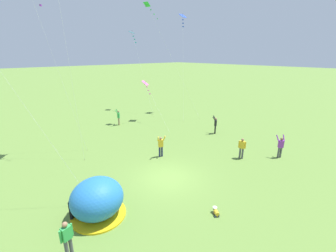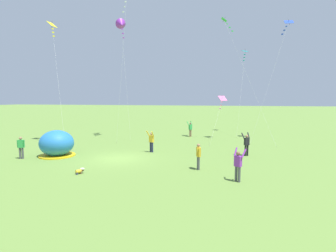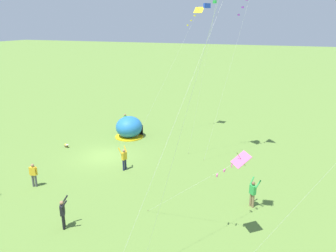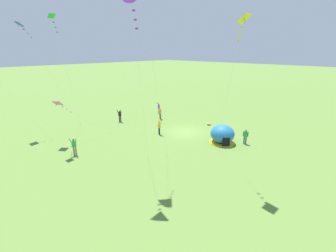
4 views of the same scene
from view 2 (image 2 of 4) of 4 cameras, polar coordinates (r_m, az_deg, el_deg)
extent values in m
plane|color=olive|center=(20.85, -10.80, -6.98)|extent=(300.00, 300.00, 0.00)
ellipsoid|color=#2672BF|center=(23.04, -23.07, -3.46)|extent=(2.70, 2.60, 2.10)
cylinder|color=yellow|center=(23.22, -22.97, -5.90)|extent=(2.81, 2.81, 0.10)
cube|color=black|center=(24.34, -23.75, -4.19)|extent=(0.60, 0.69, 1.10)
cylinder|color=gold|center=(17.31, -18.91, -9.33)|extent=(0.36, 0.39, 0.22)
sphere|color=brown|center=(17.40, -18.12, -9.11)|extent=(0.19, 0.19, 0.19)
cylinder|color=white|center=(17.38, -18.13, -8.83)|extent=(0.24, 0.24, 0.06)
cylinder|color=brown|center=(17.47, -18.67, -9.47)|extent=(0.07, 0.07, 0.17)
cylinder|color=brown|center=(17.29, -18.40, -9.62)|extent=(0.07, 0.07, 0.17)
cylinder|color=navy|center=(17.37, -19.38, -9.65)|extent=(0.09, 0.09, 0.13)
cylinder|color=navy|center=(17.22, -19.16, -9.78)|extent=(0.09, 0.09, 0.13)
cylinder|color=#8C7251|center=(31.92, 4.76, -1.57)|extent=(0.15, 0.15, 0.88)
cylinder|color=#8C7251|center=(32.06, 5.02, -1.54)|extent=(0.15, 0.15, 0.88)
cube|color=green|center=(31.90, 4.90, -0.24)|extent=(0.43, 0.45, 0.60)
sphere|color=brown|center=(31.86, 4.91, 0.53)|extent=(0.22, 0.22, 0.22)
cylinder|color=green|center=(31.79, 4.37, 0.58)|extent=(0.37, 0.26, 0.50)
cylinder|color=green|center=(32.14, 5.07, 0.64)|extent=(0.32, 0.34, 0.50)
cylinder|color=black|center=(22.24, 16.49, -5.15)|extent=(0.15, 0.15, 0.88)
cylinder|color=black|center=(22.36, 16.91, -5.10)|extent=(0.15, 0.15, 0.88)
cube|color=black|center=(22.17, 16.76, -3.25)|extent=(0.45, 0.41, 0.60)
sphere|color=#9E7051|center=(22.11, 16.79, -2.15)|extent=(0.22, 0.22, 0.22)
cylinder|color=black|center=(22.07, 16.01, -2.05)|extent=(0.32, 0.34, 0.50)
cylinder|color=black|center=(22.38, 17.12, -1.98)|extent=(0.23, 0.38, 0.50)
cylinder|color=#4C4C51|center=(17.55, 6.55, -7.91)|extent=(0.15, 0.15, 0.88)
cylinder|color=#4C4C51|center=(17.36, 6.68, -8.07)|extent=(0.15, 0.15, 0.88)
cube|color=gold|center=(17.29, 6.64, -5.61)|extent=(0.35, 0.44, 0.60)
sphere|color=#9E7051|center=(17.21, 6.66, -4.21)|extent=(0.22, 0.22, 0.22)
cylinder|color=gold|center=(17.53, 6.48, -5.45)|extent=(0.09, 0.09, 0.58)
cylinder|color=gold|center=(17.05, 6.81, -5.78)|extent=(0.09, 0.09, 0.58)
cylinder|color=#4C4C51|center=(15.45, 14.60, -10.01)|extent=(0.15, 0.15, 0.88)
cylinder|color=#4C4C51|center=(15.35, 15.24, -10.14)|extent=(0.15, 0.15, 0.88)
cube|color=purple|center=(15.21, 15.00, -7.40)|extent=(0.45, 0.41, 0.60)
sphere|color=brown|center=(15.12, 15.04, -5.81)|extent=(0.22, 0.22, 0.22)
cylinder|color=purple|center=(15.38, 14.51, -5.48)|extent=(0.24, 0.38, 0.50)
cylinder|color=purple|center=(15.10, 16.20, -5.73)|extent=(0.33, 0.34, 0.50)
cylinder|color=#1E2347|center=(22.76, -3.42, -4.65)|extent=(0.15, 0.15, 0.88)
cylinder|color=#1E2347|center=(22.89, -3.81, -4.60)|extent=(0.15, 0.15, 0.88)
cube|color=gold|center=(22.70, -3.63, -2.79)|extent=(0.44, 0.37, 0.60)
sphere|color=#9E7051|center=(22.64, -3.64, -1.71)|extent=(0.22, 0.22, 0.22)
cylinder|color=gold|center=(22.35, -3.36, -1.73)|extent=(0.17, 0.39, 0.50)
cylinder|color=gold|center=(22.69, -4.40, -1.62)|extent=(0.28, 0.37, 0.50)
cylinder|color=#4C4C51|center=(23.33, -29.51, -5.17)|extent=(0.15, 0.15, 0.88)
cylinder|color=#4C4C51|center=(23.24, -29.08, -5.19)|extent=(0.15, 0.15, 0.88)
cube|color=green|center=(23.16, -29.39, -3.38)|extent=(0.43, 0.32, 0.60)
sphere|color=#9E7051|center=(23.10, -29.44, -2.33)|extent=(0.22, 0.22, 0.22)
cylinder|color=green|center=(23.29, -29.92, -3.36)|extent=(0.09, 0.09, 0.58)
cylinder|color=green|center=(23.04, -28.84, -3.40)|extent=(0.09, 0.09, 0.58)
cylinder|color=silver|center=(29.58, 21.31, 9.07)|extent=(3.94, 4.32, 12.86)
cylinder|color=brown|center=(27.58, 17.36, -3.90)|extent=(0.03, 0.03, 0.06)
cube|color=blue|center=(33.00, 24.81, 19.89)|extent=(0.93, 0.80, 0.52)
cylinder|color=#332314|center=(33.00, 24.82, 19.91)|extent=(0.30, 0.32, 0.62)
cube|color=blue|center=(32.53, 24.38, 19.15)|extent=(0.14, 0.21, 0.12)
cube|color=blue|center=(32.14, 24.00, 18.51)|extent=(0.21, 0.14, 0.12)
cube|color=blue|center=(31.76, 23.61, 17.84)|extent=(0.20, 0.16, 0.12)
cylinder|color=silver|center=(26.62, -22.76, 8.57)|extent=(4.37, 4.81, 12.10)
cylinder|color=brown|center=(23.82, -21.31, -5.58)|extent=(0.03, 0.03, 0.06)
cube|color=yellow|center=(30.72, -23.94, 19.55)|extent=(0.71, 0.89, 0.56)
cylinder|color=#332314|center=(30.73, -23.94, 19.57)|extent=(0.36, 0.39, 0.61)
cube|color=yellow|center=(30.20, -23.83, 18.81)|extent=(0.14, 0.21, 0.12)
cube|color=yellow|center=(29.75, -23.72, 18.16)|extent=(0.19, 0.18, 0.12)
cube|color=yellow|center=(29.32, -23.62, 17.49)|extent=(0.18, 0.19, 0.12)
cylinder|color=silver|center=(28.48, 17.15, 9.69)|extent=(5.33, 3.78, 13.21)
cylinder|color=brown|center=(27.24, 22.57, -4.21)|extent=(0.03, 0.03, 0.06)
cube|color=green|center=(31.44, 12.10, 21.69)|extent=(0.64, 0.74, 0.42)
cylinder|color=#332314|center=(31.44, 12.10, 21.70)|extent=(0.32, 0.24, 0.49)
cube|color=green|center=(31.06, 12.74, 20.87)|extent=(0.11, 0.21, 0.12)
cube|color=green|center=(30.75, 13.29, 20.16)|extent=(0.20, 0.17, 0.12)
cube|color=green|center=(30.44, 13.84, 19.44)|extent=(0.18, 0.19, 0.12)
cylinder|color=silver|center=(30.43, -9.16, 9.65)|extent=(2.00, 2.67, 13.23)
cylinder|color=brown|center=(29.13, -8.13, -3.16)|extent=(0.03, 0.03, 0.06)
cone|color=purple|center=(33.11, -10.13, 20.96)|extent=(1.69, 1.70, 1.42)
cube|color=purple|center=(32.62, -9.95, 20.04)|extent=(0.17, 0.19, 0.12)
cube|color=purple|center=(32.21, -9.80, 19.25)|extent=(0.18, 0.19, 0.12)
cube|color=purple|center=(31.81, -9.65, 18.43)|extent=(0.20, 0.17, 0.12)
cylinder|color=silver|center=(34.52, 15.62, 7.18)|extent=(0.96, 5.75, 10.96)
cylinder|color=brown|center=(31.96, 14.69, -2.48)|extent=(0.03, 0.03, 0.06)
cube|color=teal|center=(37.92, 16.44, 15.36)|extent=(1.02, 1.01, 0.27)
cylinder|color=#332314|center=(37.92, 16.44, 15.38)|extent=(0.06, 0.23, 0.59)
cube|color=teal|center=(37.43, 16.34, 14.70)|extent=(0.21, 0.10, 0.12)
cube|color=teal|center=(37.01, 16.26, 14.13)|extent=(0.20, 0.15, 0.12)
cube|color=teal|center=(36.60, 16.17, 13.54)|extent=(0.20, 0.07, 0.12)
cylinder|color=silver|center=(28.39, 10.52, 1.25)|extent=(1.01, 5.48, 4.68)
cylinder|color=brown|center=(26.01, 9.02, -4.28)|extent=(0.03, 0.03, 0.06)
cube|color=pink|center=(31.01, 11.79, 5.94)|extent=(1.12, 1.07, 0.56)
cylinder|color=#332314|center=(31.01, 11.79, 5.96)|extent=(0.11, 0.48, 0.61)
cube|color=pink|center=(30.58, 11.60, 5.15)|extent=(0.21, 0.09, 0.12)
cube|color=pink|center=(30.22, 11.44, 4.45)|extent=(0.20, 0.07, 0.12)
cube|color=pink|center=(29.87, 11.27, 3.74)|extent=(0.20, 0.07, 0.12)
cylinder|color=silver|center=(28.85, -10.05, 12.24)|extent=(0.42, 2.53, 15.64)
cylinder|color=brown|center=(27.99, -11.16, -3.59)|extent=(0.03, 0.03, 0.06)
cube|color=white|center=(31.25, -9.23, 25.17)|extent=(0.21, 0.10, 0.12)
cube|color=white|center=(30.87, -9.47, 24.25)|extent=(0.21, 0.14, 0.12)
cube|color=white|center=(30.49, -9.71, 23.30)|extent=(0.21, 0.11, 0.12)
camera|label=1|loc=(19.77, -51.63, 13.89)|focal=24.00mm
camera|label=3|loc=(36.28, 37.26, 14.93)|focal=35.00mm
camera|label=4|loc=(47.51, -20.06, 12.26)|focal=24.00mm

